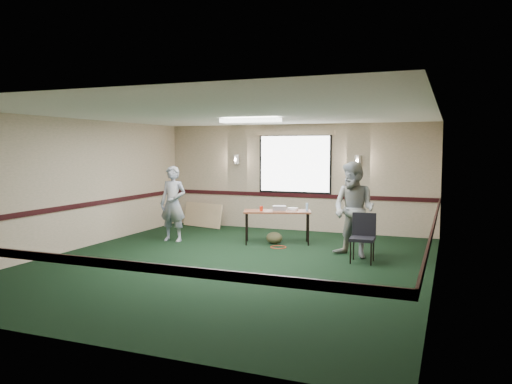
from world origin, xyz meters
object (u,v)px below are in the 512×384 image
(projector, at_px, (279,208))
(conference_chair, at_px, (363,234))
(folding_table, at_px, (277,213))
(person_right, at_px, (354,210))
(person_left, at_px, (173,204))

(projector, bearing_deg, conference_chair, -50.88)
(folding_table, bearing_deg, projector, 60.06)
(folding_table, relative_size, projector, 5.40)
(folding_table, bearing_deg, person_right, -41.93)
(projector, xyz_separation_m, person_left, (-2.30, -0.67, 0.07))
(folding_table, distance_m, projector, 0.14)
(folding_table, xyz_separation_m, person_right, (1.82, -0.75, 0.24))
(conference_chair, bearing_deg, person_right, 123.76)
(folding_table, height_order, conference_chair, conference_chair)
(person_left, bearing_deg, projector, 14.33)
(conference_chair, xyz_separation_m, person_left, (-4.33, 0.50, 0.33))
(projector, distance_m, person_left, 2.39)
(conference_chair, height_order, person_right, person_right)
(projector, height_order, conference_chair, conference_chair)
(folding_table, height_order, projector, projector)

